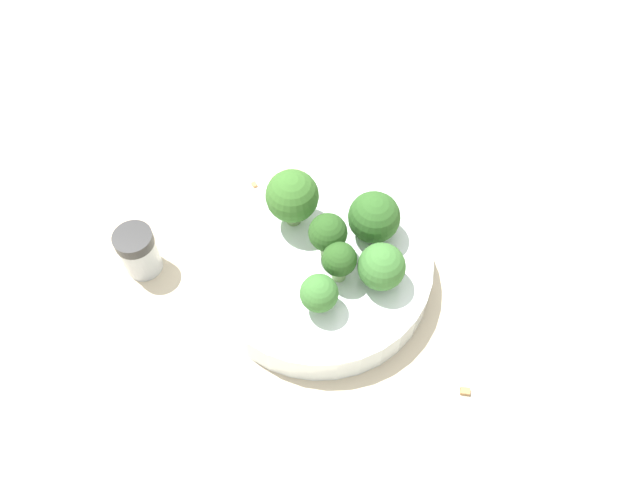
# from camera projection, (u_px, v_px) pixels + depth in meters

# --- Properties ---
(ground_plane) EXTENTS (3.00, 3.00, 0.00)m
(ground_plane) POSITION_uv_depth(u_px,v_px,m) (320.00, 278.00, 0.65)
(ground_plane) COLOR beige
(bowl) EXTENTS (0.22, 0.22, 0.04)m
(bowl) POSITION_uv_depth(u_px,v_px,m) (320.00, 268.00, 0.63)
(bowl) COLOR silver
(bowl) RESTS_ON ground_plane
(broccoli_floret_0) EXTENTS (0.05, 0.05, 0.07)m
(broccoli_floret_0) POSITION_uv_depth(u_px,v_px,m) (292.00, 197.00, 0.61)
(broccoli_floret_0) COLOR #7A9E5B
(broccoli_floret_0) RESTS_ON bowl
(broccoli_floret_1) EXTENTS (0.04, 0.04, 0.06)m
(broccoli_floret_1) POSITION_uv_depth(u_px,v_px,m) (330.00, 236.00, 0.59)
(broccoli_floret_1) COLOR #7A9E5B
(broccoli_floret_1) RESTS_ON bowl
(broccoli_floret_2) EXTENTS (0.05, 0.05, 0.05)m
(broccoli_floret_2) POSITION_uv_depth(u_px,v_px,m) (381.00, 267.00, 0.58)
(broccoli_floret_2) COLOR #7A9E5B
(broccoli_floret_2) RESTS_ON bowl
(broccoli_floret_3) EXTENTS (0.05, 0.05, 0.05)m
(broccoli_floret_3) POSITION_uv_depth(u_px,v_px,m) (374.00, 217.00, 0.61)
(broccoli_floret_3) COLOR #8EB770
(broccoli_floret_3) RESTS_ON bowl
(broccoli_floret_4) EXTENTS (0.03, 0.03, 0.05)m
(broccoli_floret_4) POSITION_uv_depth(u_px,v_px,m) (339.00, 260.00, 0.58)
(broccoli_floret_4) COLOR #84AD66
(broccoli_floret_4) RESTS_ON bowl
(broccoli_floret_5) EXTENTS (0.04, 0.04, 0.04)m
(broccoli_floret_5) POSITION_uv_depth(u_px,v_px,m) (319.00, 294.00, 0.57)
(broccoli_floret_5) COLOR #8EB770
(broccoli_floret_5) RESTS_ON bowl
(pepper_shaker) EXTENTS (0.04, 0.04, 0.06)m
(pepper_shaker) POSITION_uv_depth(u_px,v_px,m) (139.00, 251.00, 0.63)
(pepper_shaker) COLOR #B2B7BC
(pepper_shaker) RESTS_ON ground_plane
(almond_crumb_0) EXTENTS (0.01, 0.01, 0.01)m
(almond_crumb_0) POSITION_uv_depth(u_px,v_px,m) (254.00, 184.00, 0.71)
(almond_crumb_0) COLOR #AD7F4C
(almond_crumb_0) RESTS_ON ground_plane
(almond_crumb_1) EXTENTS (0.01, 0.01, 0.01)m
(almond_crumb_1) POSITION_uv_depth(u_px,v_px,m) (466.00, 390.00, 0.57)
(almond_crumb_1) COLOR #AD7F4C
(almond_crumb_1) RESTS_ON ground_plane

